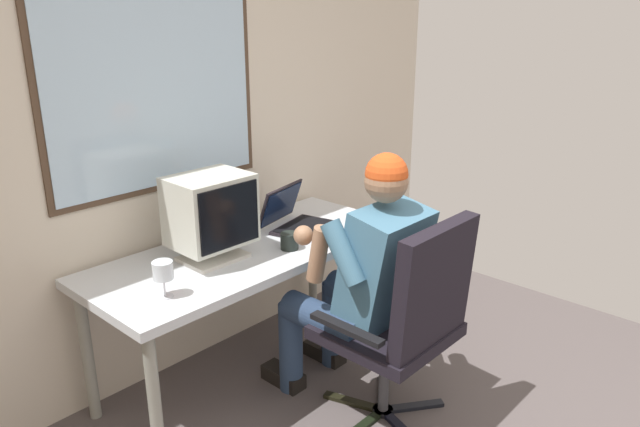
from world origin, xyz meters
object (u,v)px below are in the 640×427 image
at_px(desk, 249,260).
at_px(wine_glass, 163,272).
at_px(office_chair, 408,314).
at_px(person_seated, 361,277).
at_px(crt_monitor, 211,212).
at_px(laptop, 293,217).
at_px(coffee_mug, 289,241).

relative_size(desk, wine_glass, 10.49).
relative_size(office_chair, person_seated, 0.80).
bearing_deg(crt_monitor, laptop, 3.01).
bearing_deg(coffee_mug, office_chair, -84.07).
bearing_deg(wine_glass, laptop, 11.76).
xyz_separation_m(office_chair, person_seated, (0.00, 0.27, 0.10)).
distance_m(person_seated, coffee_mug, 0.42).
xyz_separation_m(desk, wine_glass, (-0.59, -0.16, 0.18)).
bearing_deg(wine_glass, person_seated, -27.42).
xyz_separation_m(laptop, coffee_mug, (-0.23, -0.21, -0.02)).
bearing_deg(office_chair, wine_glass, 139.22).
bearing_deg(wine_glass, office_chair, -40.78).
distance_m(crt_monitor, coffee_mug, 0.43).
xyz_separation_m(office_chair, wine_glass, (-0.79, 0.68, 0.26)).
distance_m(person_seated, crt_monitor, 0.76).
bearing_deg(laptop, office_chair, -100.64).
height_order(person_seated, coffee_mug, person_seated).
bearing_deg(laptop, coffee_mug, -138.56).
height_order(laptop, coffee_mug, laptop).
distance_m(desk, crt_monitor, 0.38).
xyz_separation_m(person_seated, coffee_mug, (-0.07, 0.40, 0.09)).
xyz_separation_m(laptop, wine_glass, (-0.95, -0.20, 0.05)).
height_order(laptop, wine_glass, laptop).
height_order(crt_monitor, laptop, crt_monitor).
bearing_deg(person_seated, laptop, 74.83).
bearing_deg(crt_monitor, desk, -3.08).
xyz_separation_m(person_seated, crt_monitor, (-0.41, 0.58, 0.29)).
relative_size(office_chair, laptop, 2.56).
bearing_deg(coffee_mug, crt_monitor, 152.19).
distance_m(crt_monitor, laptop, 0.60).
xyz_separation_m(office_chair, laptop, (0.16, 0.88, 0.21)).
relative_size(desk, person_seated, 1.29).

